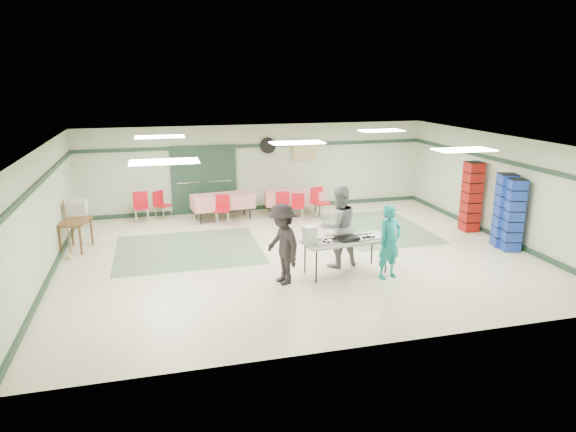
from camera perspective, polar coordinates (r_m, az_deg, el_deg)
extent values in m
plane|color=beige|center=(12.39, 0.95, -4.24)|extent=(11.00, 11.00, 0.00)
plane|color=silver|center=(11.77, 1.01, 8.24)|extent=(11.00, 11.00, 0.00)
plane|color=#B2BEA2|center=(16.30, -3.30, 5.38)|extent=(11.00, 0.00, 11.00)
plane|color=#B2BEA2|center=(7.96, 9.78, -5.47)|extent=(11.00, 0.00, 11.00)
plane|color=#B2BEA2|center=(11.82, -25.63, 0.09)|extent=(0.00, 9.00, 9.00)
plane|color=#B2BEA2|center=(14.47, 22.49, 2.98)|extent=(0.00, 9.00, 9.00)
cube|color=#1D3526|center=(16.17, -3.32, 7.81)|extent=(11.00, 0.06, 0.10)
cube|color=#1D3526|center=(16.54, -3.21, 0.96)|extent=(11.00, 0.06, 0.12)
cube|color=#1D3526|center=(11.67, -25.88, 3.42)|extent=(0.06, 9.00, 0.10)
cube|color=#1D3526|center=(12.19, -24.80, -5.76)|extent=(0.06, 9.00, 0.12)
cube|color=#1D3526|center=(14.33, 22.67, 5.71)|extent=(0.06, 9.00, 0.10)
cube|color=#1D3526|center=(14.75, 21.89, -1.92)|extent=(0.06, 9.00, 0.12)
cube|color=slate|center=(12.94, -11.01, -3.66)|extent=(3.50, 3.00, 0.01)
cube|color=slate|center=(14.67, 9.95, -1.35)|extent=(2.50, 3.50, 0.01)
cube|color=gray|center=(16.02, -10.99, 3.86)|extent=(0.90, 0.06, 2.10)
cube|color=gray|center=(16.10, -7.62, 4.07)|extent=(0.90, 0.06, 2.10)
cube|color=#1D3526|center=(16.03, -9.31, 3.95)|extent=(2.00, 0.03, 2.15)
cylinder|color=black|center=(16.20, -2.25, 7.84)|extent=(0.50, 0.10, 0.50)
cube|color=tan|center=(16.53, 1.86, 7.29)|extent=(0.80, 0.02, 0.60)
cube|color=#B6B6B1|center=(11.07, 6.46, -2.72)|extent=(1.97, 0.95, 0.04)
cylinder|color=black|center=(10.60, 3.16, -5.64)|extent=(0.04, 0.04, 0.72)
cylinder|color=black|center=(11.32, 10.83, -4.52)|extent=(0.04, 0.04, 0.72)
cylinder|color=black|center=(11.13, 1.89, -4.59)|extent=(0.04, 0.04, 0.72)
cylinder|color=black|center=(11.82, 9.30, -3.59)|extent=(0.04, 0.04, 0.72)
cube|color=silver|center=(11.23, 8.73, -2.36)|extent=(0.58, 0.46, 0.02)
cube|color=silver|center=(11.19, 5.88, -2.33)|extent=(0.60, 0.48, 0.02)
cube|color=silver|center=(10.80, 4.29, -2.95)|extent=(0.58, 0.47, 0.02)
cube|color=black|center=(11.00, 6.49, -2.51)|extent=(0.54, 0.37, 0.08)
cube|color=white|center=(10.75, 2.43, -2.06)|extent=(0.28, 0.26, 0.36)
imported|color=#138485|center=(10.94, 11.23, -2.85)|extent=(0.66, 0.53, 1.58)
imported|color=gray|center=(11.42, 5.62, -1.18)|extent=(1.00, 0.84, 1.84)
imported|color=black|center=(10.44, -0.60, -3.14)|extent=(0.87, 1.21, 1.68)
cube|color=red|center=(15.72, 0.68, 2.77)|extent=(1.85, 0.94, 0.05)
cube|color=red|center=(15.76, 0.68, 2.10)|extent=(1.85, 0.96, 0.40)
cylinder|color=black|center=(15.42, -1.85, 1.06)|extent=(0.04, 0.04, 0.72)
cylinder|color=black|center=(15.67, 3.54, 1.27)|extent=(0.04, 0.04, 0.72)
cylinder|color=black|center=(15.99, -2.12, 1.58)|extent=(0.04, 0.04, 0.72)
cylinder|color=black|center=(16.23, 3.09, 1.77)|extent=(0.04, 0.04, 0.72)
cube|color=red|center=(15.30, -7.29, 2.30)|extent=(1.88, 1.01, 0.05)
cube|color=red|center=(15.34, -7.27, 1.61)|extent=(1.88, 1.03, 0.40)
cylinder|color=black|center=(14.94, -9.70, 0.38)|extent=(0.04, 0.04, 0.72)
cylinder|color=black|center=(15.31, -4.26, 0.93)|extent=(0.04, 0.04, 0.72)
cylinder|color=black|center=(15.50, -10.20, 0.91)|extent=(0.04, 0.04, 0.72)
cylinder|color=black|center=(15.87, -4.93, 1.42)|extent=(0.04, 0.04, 0.72)
cube|color=red|center=(15.17, 1.06, 1.00)|extent=(0.48, 0.48, 0.04)
cube|color=red|center=(15.28, 1.14, 1.88)|extent=(0.35, 0.18, 0.37)
cylinder|color=silver|center=(15.10, 0.45, 0.11)|extent=(0.02, 0.02, 0.38)
cylinder|color=silver|center=(15.07, 1.55, 0.07)|extent=(0.02, 0.02, 0.38)
cylinder|color=silver|center=(15.38, 0.58, 0.39)|extent=(0.02, 0.02, 0.38)
cylinder|color=silver|center=(15.35, 1.66, 0.35)|extent=(0.02, 0.02, 0.38)
cube|color=red|center=(15.06, -0.44, 1.03)|extent=(0.41, 0.41, 0.04)
cube|color=red|center=(15.18, -0.62, 1.99)|extent=(0.40, 0.05, 0.40)
cylinder|color=silver|center=(14.93, -0.86, 0.00)|extent=(0.02, 0.02, 0.42)
cylinder|color=silver|center=(15.01, 0.31, 0.08)|extent=(0.02, 0.02, 0.42)
cylinder|color=silver|center=(15.23, -1.17, 0.30)|extent=(0.02, 0.02, 0.42)
cylinder|color=silver|center=(15.31, -0.02, 0.38)|extent=(0.02, 0.02, 0.42)
cube|color=red|center=(15.36, 3.68, 1.45)|extent=(0.57, 0.57, 0.04)
cube|color=red|center=(15.45, 3.21, 2.46)|extent=(0.42, 0.21, 0.44)
cylinder|color=silver|center=(15.18, 3.60, 0.31)|extent=(0.02, 0.02, 0.46)
cylinder|color=silver|center=(15.41, 4.58, 0.51)|extent=(0.02, 0.02, 0.46)
cylinder|color=silver|center=(15.44, 2.75, 0.57)|extent=(0.02, 0.02, 0.46)
cylinder|color=silver|center=(15.66, 3.72, 0.77)|extent=(0.02, 0.02, 0.46)
cube|color=red|center=(14.73, -7.31, 0.62)|extent=(0.49, 0.49, 0.04)
cube|color=red|center=(14.85, -7.26, 1.64)|extent=(0.41, 0.14, 0.41)
cylinder|color=silver|center=(14.65, -7.98, -0.43)|extent=(0.02, 0.02, 0.43)
cylinder|color=silver|center=(14.62, -6.71, -0.42)|extent=(0.02, 0.02, 0.43)
cylinder|color=silver|center=(14.97, -7.83, -0.09)|extent=(0.02, 0.02, 0.43)
cylinder|color=silver|center=(14.93, -6.59, -0.08)|extent=(0.02, 0.02, 0.43)
cube|color=red|center=(15.64, -13.73, 1.14)|extent=(0.57, 0.57, 0.04)
cube|color=red|center=(15.72, -14.25, 2.00)|extent=(0.31, 0.31, 0.40)
cylinder|color=silver|center=(15.48, -13.65, 0.12)|extent=(0.02, 0.02, 0.42)
cylinder|color=silver|center=(15.70, -12.85, 0.38)|extent=(0.02, 0.02, 0.42)
cylinder|color=silver|center=(15.70, -14.50, 0.27)|extent=(0.02, 0.02, 0.42)
cylinder|color=silver|center=(15.92, -13.69, 0.53)|extent=(0.02, 0.02, 0.42)
cube|color=red|center=(15.45, -15.97, 0.89)|extent=(0.46, 0.46, 0.04)
cube|color=red|center=(15.58, -16.09, 1.87)|extent=(0.42, 0.08, 0.42)
cylinder|color=silver|center=(15.34, -16.48, -0.18)|extent=(0.02, 0.02, 0.44)
cylinder|color=silver|center=(15.36, -15.24, -0.07)|extent=(0.02, 0.02, 0.44)
cylinder|color=silver|center=(15.66, -16.57, 0.12)|extent=(0.02, 0.02, 0.44)
cylinder|color=silver|center=(15.68, -15.35, 0.23)|extent=(0.02, 0.02, 0.44)
cube|color=#1B3BA4|center=(13.80, 22.89, 0.57)|extent=(0.50, 0.50, 1.85)
cube|color=maroon|center=(14.88, 19.71, 2.03)|extent=(0.45, 0.45, 1.93)
cube|color=#1B3BA4|center=(13.54, 23.75, 0.10)|extent=(0.48, 0.48, 1.79)
cube|color=brown|center=(13.52, -22.63, -0.58)|extent=(0.80, 1.05, 0.05)
cube|color=brown|center=(13.37, -24.01, -2.56)|extent=(0.05, 0.05, 0.70)
cube|color=brown|center=(13.19, -22.06, -2.58)|extent=(0.05, 0.05, 0.70)
cube|color=brown|center=(14.05, -22.86, -1.61)|extent=(0.05, 0.05, 0.70)
cube|color=brown|center=(13.88, -21.00, -1.62)|extent=(0.05, 0.05, 0.70)
cube|color=#B7B8B3|center=(14.02, -22.42, 0.87)|extent=(0.48, 0.42, 0.37)
cylinder|color=brown|center=(12.95, -23.32, -1.30)|extent=(0.05, 0.23, 1.39)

